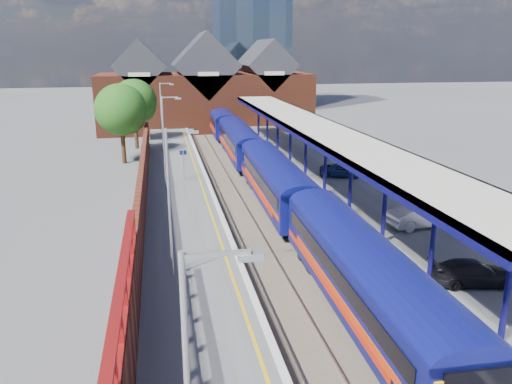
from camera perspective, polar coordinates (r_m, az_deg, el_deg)
The scene contains 21 objects.
ground at distance 47.79m, azimuth -2.55°, elevation 2.27°, with size 240.00×240.00×0.00m, color #5B5B5E.
ballast_bed at distance 38.27m, azimuth -0.33°, elevation -1.16°, with size 6.00×76.00×0.06m, color #473D33.
rails at distance 38.24m, azimuth -0.33°, elevation -1.03°, with size 4.51×76.00×0.14m.
left_platform at distance 37.55m, azimuth -8.61°, elevation -0.93°, with size 5.00×76.00×1.00m, color #565659.
right_platform at distance 39.63m, azimuth 8.22°, elevation -0.01°, with size 6.00×76.00×1.00m, color #565659.
coping_left at distance 37.55m, azimuth -5.06°, elevation 0.03°, with size 0.30×76.00×0.05m, color silver.
coping_right at distance 38.67m, azimuth 4.26°, elevation 0.52°, with size 0.30×76.00×0.05m, color silver.
yellow_line at distance 37.51m, azimuth -5.97°, elevation -0.05°, with size 0.14×76.00×0.01m, color yellow.
train at distance 44.77m, azimuth -0.14°, elevation 4.14°, with size 3.16×65.96×3.45m.
canopy at distance 40.27m, azimuth 6.89°, elevation 7.22°, with size 4.50×52.00×4.48m.
lamp_post_b at distance 22.83m, azimuth -9.58°, elevation -0.28°, with size 1.48×0.18×7.00m.
lamp_post_c at distance 38.46m, azimuth -10.32°, elevation 6.28°, with size 1.48×0.18×7.00m.
lamp_post_d at distance 54.31m, azimuth -10.63°, elevation 9.03°, with size 1.48×0.18×7.00m.
platform_sign at distance 40.90m, azimuth -8.30°, elevation 3.65°, with size 0.55×0.08×2.50m.
brick_wall at distance 30.81m, azimuth -13.03°, elevation -1.14°, with size 0.35×50.00×3.86m.
station_building at distance 74.48m, azimuth -5.86°, elevation 11.38°, with size 30.00×12.12×13.78m.
tree_near at distance 52.31m, azimuth -15.04°, elevation 8.90°, with size 5.20×5.20×8.10m.
tree_far at distance 60.20m, azimuth -13.61°, elevation 9.86°, with size 5.20×5.20×8.10m.
parked_car_silver at distance 31.60m, azimuth 18.52°, elevation -2.54°, with size 1.51×4.33×1.43m, color silver.
parked_car_dark at distance 24.91m, azimuth 23.62°, elevation -8.46°, with size 1.58×3.88×1.13m, color black.
parked_car_blue at distance 42.49m, azimuth 9.84°, elevation 2.44°, with size 1.76×3.81×1.06m, color navy.
Camera 1 is at (-6.75, -15.94, 11.29)m, focal length 35.00 mm.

